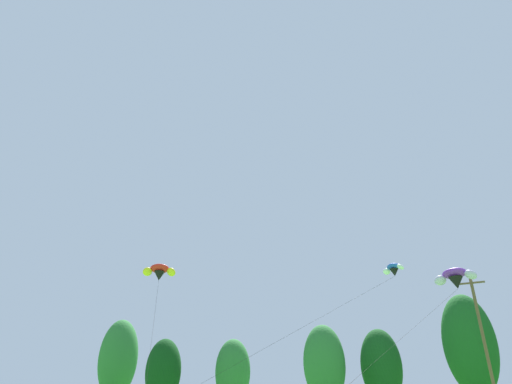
# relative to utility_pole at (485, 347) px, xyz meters

# --- Properties ---
(treeline_tree_a) EXTENTS (5.57, 5.57, 13.97)m
(treeline_tree_a) POSITION_rel_utility_pole_xyz_m (-48.28, 10.39, 1.92)
(treeline_tree_a) COLOR #472D19
(treeline_tree_a) RESTS_ON ground_plane
(treeline_tree_b) EXTENTS (4.57, 4.57, 10.27)m
(treeline_tree_b) POSITION_rel_utility_pole_xyz_m (-37.86, 7.46, -0.32)
(treeline_tree_b) COLOR #472D19
(treeline_tree_b) RESTS_ON ground_plane
(treeline_tree_c) EXTENTS (4.58, 4.58, 10.29)m
(treeline_tree_c) POSITION_rel_utility_pole_xyz_m (-29.91, 11.73, -0.31)
(treeline_tree_c) COLOR #472D19
(treeline_tree_c) RESTS_ON ground_plane
(treeline_tree_d) EXTENTS (4.68, 4.68, 10.66)m
(treeline_tree_d) POSITION_rel_utility_pole_xyz_m (-16.35, 8.02, -0.09)
(treeline_tree_d) COLOR #472D19
(treeline_tree_d) RESTS_ON ground_plane
(treeline_tree_e) EXTENTS (4.58, 4.58, 10.31)m
(treeline_tree_e) POSITION_rel_utility_pole_xyz_m (-10.73, 11.49, -0.30)
(treeline_tree_e) COLOR #472D19
(treeline_tree_e) RESTS_ON ground_plane
(treeline_tree_f) EXTENTS (5.44, 5.44, 13.48)m
(treeline_tree_f) POSITION_rel_utility_pole_xyz_m (-1.18, 11.85, 1.62)
(treeline_tree_f) COLOR #472D19
(treeline_tree_f) RESTS_ON ground_plane
(utility_pole) EXTENTS (2.20, 0.26, 12.53)m
(utility_pole) POSITION_rel_utility_pole_xyz_m (0.00, 0.00, 0.00)
(utility_pole) COLOR brown
(utility_pole) RESTS_ON ground_plane
(parafoil_kite_high_blue_white) EXTENTS (14.63, 16.10, 11.81)m
(parafoil_kite_high_blue_white) POSITION_rel_utility_pole_xyz_m (-5.92, -4.06, 6.27)
(parafoil_kite_high_blue_white) COLOR blue
(parafoil_kite_mid_purple) EXTENTS (9.66, 18.65, 11.49)m
(parafoil_kite_mid_purple) POSITION_rel_utility_pole_xyz_m (-1.18, -1.58, 5.59)
(parafoil_kite_mid_purple) COLOR purple
(parafoil_kite_far_red_yellow) EXTENTS (7.30, 8.77, 12.18)m
(parafoil_kite_far_red_yellow) POSITION_rel_utility_pole_xyz_m (-25.24, -11.54, 6.47)
(parafoil_kite_far_red_yellow) COLOR red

